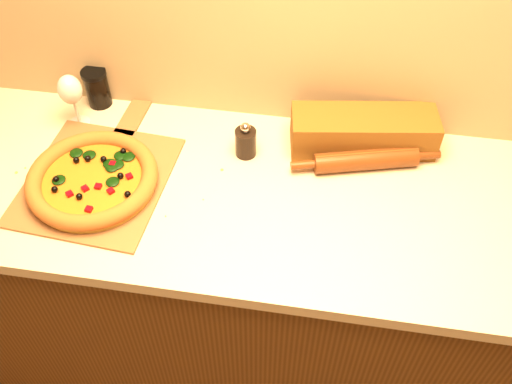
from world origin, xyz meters
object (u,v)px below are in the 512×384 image
pizza_peel (100,176)px  dark_jar (97,88)px  wine_glass (70,91)px  pizza (93,179)px  pepper_grinder (246,142)px  rolling_pin (366,160)px

pizza_peel → dark_jar: bearing=112.7°
pizza_peel → wine_glass: 0.28m
dark_jar → pizza_peel: bearing=-71.4°
dark_jar → pizza: bearing=-73.5°
pizza_peel → pizza: (-0.00, -0.04, 0.03)m
wine_glass → pepper_grinder: bearing=-5.5°
rolling_pin → pizza_peel: bearing=-168.0°
dark_jar → pepper_grinder: bearing=-17.0°
wine_glass → dark_jar: wine_glass is taller
pizza_peel → dark_jar: size_ratio=4.73×
pizza → wine_glass: bearing=118.7°
pizza → rolling_pin: 0.77m
pizza_peel → wine_glass: size_ratio=3.33×
pizza → wine_glass: wine_glass is taller
pepper_grinder → wine_glass: bearing=174.5°
rolling_pin → wine_glass: bearing=176.5°
pizza → pepper_grinder: 0.44m
pepper_grinder → rolling_pin: bearing=-0.4°
wine_glass → rolling_pin: bearing=-3.5°
pizza → wine_glass: 0.30m
pepper_grinder → rolling_pin: pepper_grinder is taller
rolling_pin → dark_jar: bearing=169.6°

